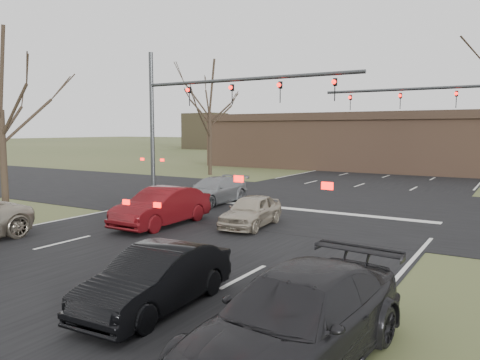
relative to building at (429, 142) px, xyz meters
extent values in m
plane|color=#47522C|center=(-2.00, -38.00, -2.67)|extent=(360.00, 360.00, 0.00)
cube|color=black|center=(-2.00, 22.00, -2.66)|extent=(14.00, 300.00, 0.02)
cube|color=black|center=(-2.00, -23.00, -2.65)|extent=(200.00, 14.00, 0.02)
cube|color=brown|center=(0.00, 0.00, -0.37)|extent=(42.00, 10.00, 4.60)
cube|color=#38281E|center=(0.00, 0.00, 2.28)|extent=(42.40, 10.40, 0.70)
cylinder|color=#383A3D|center=(-10.50, -25.00, 1.33)|extent=(0.24, 0.24, 8.00)
cylinder|color=#383A3D|center=(-4.50, -25.00, 3.53)|extent=(12.00, 0.18, 0.18)
imported|color=black|center=(-7.83, -25.00, 2.83)|extent=(0.16, 0.20, 1.00)
imported|color=black|center=(-5.17, -25.00, 2.83)|extent=(0.16, 0.20, 1.00)
imported|color=black|center=(-2.50, -25.00, 2.83)|extent=(0.16, 0.20, 1.00)
imported|color=black|center=(0.17, -25.00, 2.83)|extent=(0.16, 0.20, 1.00)
cylinder|color=#383A3D|center=(1.50, -15.00, 3.53)|extent=(11.00, 0.18, 0.18)
imported|color=black|center=(3.86, -15.00, 2.83)|extent=(0.16, 0.20, 1.00)
imported|color=black|center=(0.71, -15.00, 2.83)|extent=(0.16, 0.20, 1.00)
imported|color=black|center=(-2.43, -15.00, 2.83)|extent=(0.16, 0.20, 1.00)
cylinder|color=black|center=(-13.50, -32.00, -0.33)|extent=(0.32, 0.32, 4.68)
cylinder|color=black|center=(-15.00, -13.00, -0.05)|extent=(0.32, 0.32, 5.23)
imported|color=black|center=(1.00, -37.70, -2.01)|extent=(1.62, 4.04, 1.31)
imported|color=black|center=(4.50, -38.36, -1.91)|extent=(2.59, 5.35, 1.50)
imported|color=gray|center=(-6.00, -25.50, -2.00)|extent=(1.87, 4.58, 1.33)
imported|color=#570C10|center=(-4.60, -31.07, -1.92)|extent=(1.67, 4.56, 1.49)
imported|color=#ADA18C|center=(-1.50, -29.44, -2.04)|extent=(1.87, 3.78, 1.24)
camera|label=1|loc=(7.46, -44.91, 1.09)|focal=35.00mm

